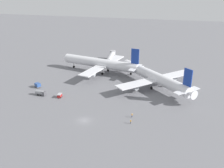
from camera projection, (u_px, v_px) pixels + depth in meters
ground_plane at (84, 121)px, 93.24m from camera, size 600.00×600.00×0.00m
airliner_at_gate_left at (101, 63)px, 142.43m from camera, size 51.86×43.14×16.29m
airliner_being_pushed at (154, 77)px, 122.99m from camera, size 42.63×40.89×15.21m
pushback_tug at (119, 67)px, 149.32m from camera, size 7.39×6.71×2.92m
gse_fuel_bowser_stubby at (41, 93)px, 114.03m from camera, size 5.04×2.33×2.40m
gse_container_dolly_flat at (38, 85)px, 122.99m from camera, size 3.86×3.46×2.15m
gse_baggage_cart_trailing at (60, 96)px, 112.08m from camera, size 1.86×2.88×1.71m
ground_crew_marshaller_foreground at (132, 115)px, 95.31m from camera, size 0.39×0.44×1.65m
ground_crew_ramp_agent_by_cones at (131, 122)px, 90.98m from camera, size 0.50×0.36×1.59m
jet_bridge at (111, 56)px, 161.57m from camera, size 6.17×21.76×5.92m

